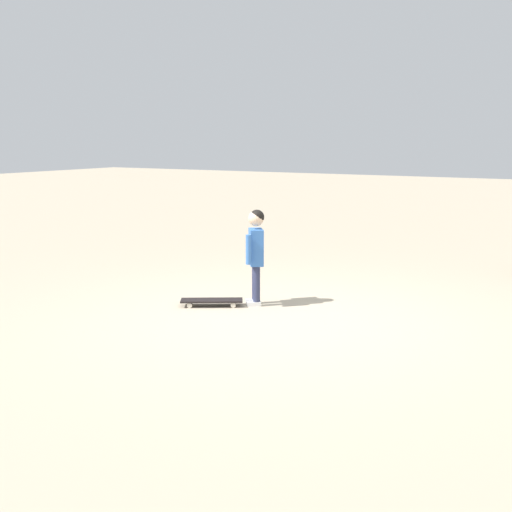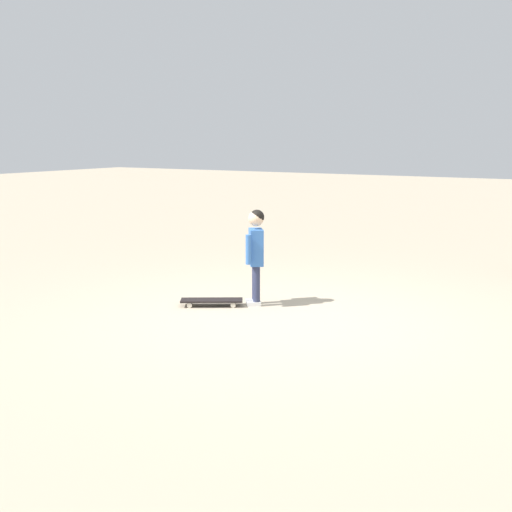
# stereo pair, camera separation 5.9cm
# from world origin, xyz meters

# --- Properties ---
(ground_plane) EXTENTS (50.00, 50.00, 0.00)m
(ground_plane) POSITION_xyz_m (0.00, 0.00, 0.00)
(ground_plane) COLOR tan
(child_person) EXTENTS (0.40, 0.27, 1.06)m
(child_person) POSITION_xyz_m (-0.42, -0.59, 0.66)
(child_person) COLOR #2D3351
(child_person) RESTS_ON ground
(skateboard) EXTENTS (0.52, 0.68, 0.07)m
(skateboard) POSITION_xyz_m (-0.12, -0.98, 0.06)
(skateboard) COLOR black
(skateboard) RESTS_ON ground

